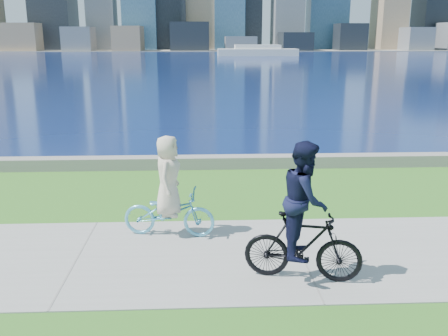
# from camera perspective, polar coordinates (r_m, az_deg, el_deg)

# --- Properties ---
(ground) EXTENTS (320.00, 320.00, 0.00)m
(ground) POSITION_cam_1_polar(r_m,az_deg,el_deg) (9.33, -16.46, -10.00)
(ground) COLOR #2A641A
(ground) RESTS_ON ground
(concrete_path) EXTENTS (80.00, 3.50, 0.02)m
(concrete_path) POSITION_cam_1_polar(r_m,az_deg,el_deg) (9.33, -16.46, -9.94)
(concrete_path) COLOR gray
(concrete_path) RESTS_ON ground
(seawall) EXTENTS (90.00, 0.50, 0.35)m
(seawall) POSITION_cam_1_polar(r_m,az_deg,el_deg) (15.03, -11.08, 0.56)
(seawall) COLOR slate
(seawall) RESTS_ON ground
(bay_water) EXTENTS (320.00, 131.00, 0.01)m
(bay_water) POSITION_cam_1_polar(r_m,az_deg,el_deg) (80.33, -4.32, 12.17)
(bay_water) COLOR #0B1B49
(bay_water) RESTS_ON ground
(far_shore) EXTENTS (320.00, 30.00, 0.12)m
(far_shore) POSITION_cam_1_polar(r_m,az_deg,el_deg) (138.28, -3.66, 13.36)
(far_shore) COLOR gray
(far_shore) RESTS_ON ground
(ferry_far) EXTENTS (15.16, 4.33, 2.06)m
(ferry_far) POSITION_cam_1_polar(r_m,az_deg,el_deg) (97.81, 3.85, 13.17)
(ferry_far) COLOR silver
(ferry_far) RESTS_ON ground
(cyclist_woman) EXTENTS (0.91, 1.88, 2.00)m
(cyclist_woman) POSITION_cam_1_polar(r_m,az_deg,el_deg) (9.74, -6.35, -3.57)
(cyclist_woman) COLOR #5BB7DD
(cyclist_woman) RESTS_ON ground
(cyclist_man) EXTENTS (0.97, 1.95, 2.28)m
(cyclist_man) POSITION_cam_1_polar(r_m,az_deg,el_deg) (7.98, 9.12, -6.27)
(cyclist_man) COLOR black
(cyclist_man) RESTS_ON ground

